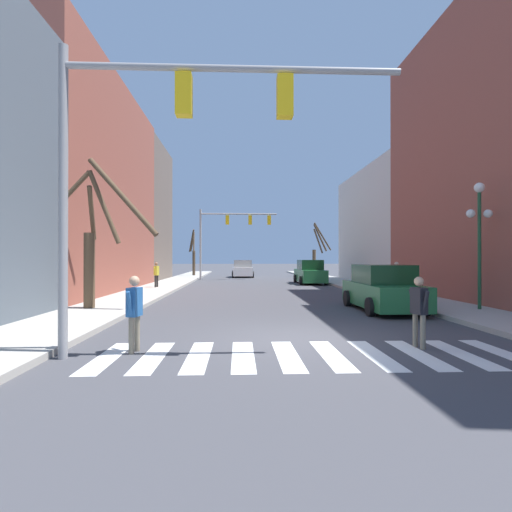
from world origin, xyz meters
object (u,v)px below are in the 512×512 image
object	(u,v)px
traffic_signal_near	(164,132)
traffic_signal_far	(229,227)
car_driving_toward_lane	(383,289)
street_tree_left_near	(94,239)
pedestrian_crossing_street	(419,306)
pedestrian_on_right_sidewalk	(134,307)
street_lamp_right_corner	(479,220)
pedestrian_waiting_at_curb	(156,272)
street_tree_right_mid	(317,251)
pedestrian_near_right_corner	(397,276)
car_parked_right_far	(310,273)
car_at_intersection	(243,269)
street_tree_left_far	(193,255)

from	to	relation	value
traffic_signal_near	traffic_signal_far	world-z (taller)	traffic_signal_far
car_driving_toward_lane	street_tree_left_near	xyz separation A→B (m)	(-10.71, 0.05, 1.88)
traffic_signal_far	traffic_signal_near	bearing A→B (deg)	-91.19
traffic_signal_far	pedestrian_crossing_street	world-z (taller)	traffic_signal_far
pedestrian_crossing_street	pedestrian_on_right_sidewalk	world-z (taller)	pedestrian_on_right_sidewalk
traffic_signal_far	street_lamp_right_corner	world-z (taller)	traffic_signal_far
pedestrian_waiting_at_curb	street_tree_right_mid	distance (m)	21.68
pedestrian_waiting_at_curb	pedestrian_near_right_corner	bearing A→B (deg)	-102.91
pedestrian_near_right_corner	pedestrian_crossing_street	size ratio (longest dim) A/B	1.05
car_parked_right_far	car_driving_toward_lane	bearing A→B (deg)	179.87
pedestrian_near_right_corner	pedestrian_waiting_at_curb	bearing A→B (deg)	5.82
street_tree_right_mid	pedestrian_crossing_street	bearing A→B (deg)	-97.39
car_at_intersection	pedestrian_crossing_street	world-z (taller)	car_at_intersection
traffic_signal_far	car_parked_right_far	distance (m)	9.43
pedestrian_waiting_at_curb	pedestrian_crossing_street	world-z (taller)	pedestrian_waiting_at_curb
car_driving_toward_lane	car_at_intersection	bearing A→B (deg)	10.95
pedestrian_waiting_at_curb	car_driving_toward_lane	bearing A→B (deg)	-120.14
traffic_signal_far	car_driving_toward_lane	world-z (taller)	traffic_signal_far
pedestrian_near_right_corner	pedestrian_crossing_street	bearing A→B (deg)	103.65
car_parked_right_far	pedestrian_waiting_at_curb	world-z (taller)	car_parked_right_far
car_at_intersection	pedestrian_crossing_street	distance (m)	32.24
traffic_signal_far	pedestrian_on_right_sidewalk	bearing A→B (deg)	-92.66
car_driving_toward_lane	street_tree_left_far	xyz separation A→B (m)	(-10.18, 27.21, 1.48)
street_lamp_right_corner	car_driving_toward_lane	size ratio (longest dim) A/B	0.99
car_at_intersection	car_driving_toward_lane	world-z (taller)	car_at_intersection
pedestrian_crossing_street	car_driving_toward_lane	bearing A→B (deg)	155.56
pedestrian_crossing_street	street_tree_right_mid	distance (m)	33.74
car_parked_right_far	street_tree_left_near	size ratio (longest dim) A/B	0.89
car_at_intersection	pedestrian_near_right_corner	bearing A→B (deg)	17.83
pedestrian_waiting_at_curb	traffic_signal_far	bearing A→B (deg)	-6.80
pedestrian_near_right_corner	pedestrian_crossing_street	xyz separation A→B (m)	(-3.52, -10.00, -0.19)
pedestrian_on_right_sidewalk	car_parked_right_far	bearing A→B (deg)	-8.82
pedestrian_crossing_street	street_tree_left_near	world-z (taller)	street_tree_left_near
pedestrian_waiting_at_curb	street_tree_left_far	xyz separation A→B (m)	(0.38, 16.86, 1.21)
car_parked_right_far	street_tree_right_mid	distance (m)	12.19
traffic_signal_near	pedestrian_crossing_street	world-z (taller)	traffic_signal_near
street_tree_left_near	car_driving_toward_lane	bearing A→B (deg)	-0.27
street_lamp_right_corner	street_tree_right_mid	size ratio (longest dim) A/B	0.81
traffic_signal_far	pedestrian_on_right_sidewalk	xyz separation A→B (m)	(-1.29, -27.68, -3.78)
car_at_intersection	pedestrian_on_right_sidewalk	distance (m)	32.32
traffic_signal_near	street_tree_left_far	world-z (taller)	traffic_signal_near
traffic_signal_far	pedestrian_on_right_sidewalk	size ratio (longest dim) A/B	4.34
car_driving_toward_lane	pedestrian_on_right_sidewalk	world-z (taller)	car_driving_toward_lane
car_driving_toward_lane	traffic_signal_near	bearing A→B (deg)	134.49
pedestrian_near_right_corner	street_tree_left_far	world-z (taller)	street_tree_left_far
car_driving_toward_lane	pedestrian_waiting_at_curb	size ratio (longest dim) A/B	2.94
street_tree_left_near	street_tree_left_far	size ratio (longest dim) A/B	1.14
traffic_signal_far	car_parked_right_far	bearing A→B (deg)	-42.42
pedestrian_waiting_at_curb	car_parked_right_far	bearing A→B (deg)	-49.48
car_at_intersection	traffic_signal_near	bearing A→B (deg)	-3.29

